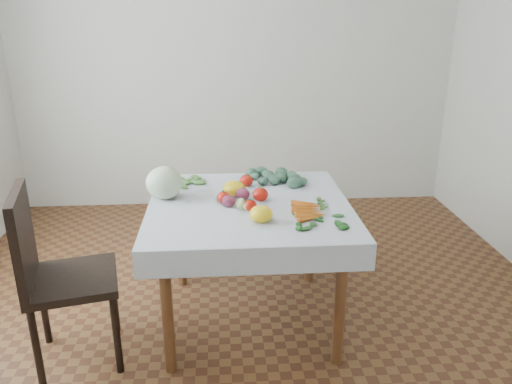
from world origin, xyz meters
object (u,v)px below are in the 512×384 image
(table, at_px, (249,220))
(cabbage, at_px, (164,183))
(carrot_bunch, at_px, (309,210))
(heirloom_back, at_px, (234,189))
(chair, at_px, (52,268))

(table, bearing_deg, cabbage, 165.86)
(carrot_bunch, bearing_deg, heirloom_back, 144.57)
(table, bearing_deg, heirloom_back, 123.02)
(chair, relative_size, heirloom_back, 7.33)
(table, distance_m, cabbage, 0.53)
(chair, height_order, cabbage, chair)
(cabbage, height_order, carrot_bunch, cabbage)
(table, xyz_separation_m, heirloom_back, (-0.08, 0.12, 0.15))
(cabbage, distance_m, carrot_bunch, 0.85)
(chair, bearing_deg, carrot_bunch, 6.64)
(chair, relative_size, carrot_bunch, 3.24)
(heirloom_back, bearing_deg, chair, -155.03)
(table, height_order, chair, chair)
(chair, xyz_separation_m, cabbage, (0.54, 0.43, 0.29))
(table, height_order, carrot_bunch, carrot_bunch)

